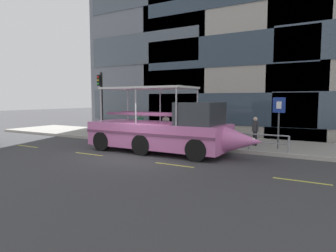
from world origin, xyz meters
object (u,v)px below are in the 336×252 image
Objects in this scene: pedestrian_near_bow at (255,128)px; pedestrian_mid_left at (206,125)px; parking_sign at (279,114)px; duck_tour_boat at (166,131)px; traffic_light_pole at (101,98)px; pedestrian_near_stern at (140,123)px; pedestrian_mid_right at (166,124)px.

pedestrian_near_bow is 0.97× the size of pedestrian_mid_left.
parking_sign is 5.69m from duck_tour_boat.
duck_tour_boat reaches higher than pedestrian_near_bow.
pedestrian_near_bow is (10.12, 1.00, -1.67)m from traffic_light_pole.
pedestrian_near_bow is at bearing 5.65° from traffic_light_pole.
pedestrian_mid_left is (-4.25, 0.82, -0.80)m from parking_sign.
pedestrian_near_bow is at bearing -1.60° from pedestrian_near_stern.
pedestrian_mid_right is at bearing 178.49° from parking_sign.
traffic_light_pole is 3.16m from pedestrian_near_stern.
duck_tour_boat is 4.94m from pedestrian_near_bow.
pedestrian_near_stern is (-4.77, -0.06, -0.05)m from pedestrian_mid_left.
pedestrian_mid_left is (-2.97, 0.28, 0.03)m from pedestrian_near_bow.
pedestrian_mid_left reaches higher than pedestrian_near_bow.
traffic_light_pole reaches higher than pedestrian_mid_right.
pedestrian_near_bow is 0.95× the size of pedestrian_mid_right.
parking_sign is at bearing -22.99° from pedestrian_near_bow.
pedestrian_mid_left is at bearing 14.89° from pedestrian_mid_right.
pedestrian_near_bow is at bearing 43.95° from duck_tour_boat.
traffic_light_pole reaches higher than parking_sign.
traffic_light_pole reaches higher than duck_tour_boat.
parking_sign is 0.29× the size of duck_tour_boat.
pedestrian_near_stern is at bearing -179.28° from pedestrian_mid_left.
pedestrian_mid_left is at bearing 10.11° from traffic_light_pole.
traffic_light_pole is 7.20m from duck_tour_boat.
pedestrian_mid_right is 1.07× the size of pedestrian_near_stern.
traffic_light_pole is at bearing -174.35° from pedestrian_near_bow.
duck_tour_boat is at bearing -99.02° from pedestrian_mid_left.
parking_sign is 9.09m from pedestrian_near_stern.
parking_sign is at bearing -1.51° from pedestrian_mid_right.
pedestrian_mid_right is (-6.67, 0.18, -0.78)m from parking_sign.
pedestrian_near_bow is at bearing -5.31° from pedestrian_mid_left.
parking_sign is 1.59× the size of pedestrian_mid_right.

